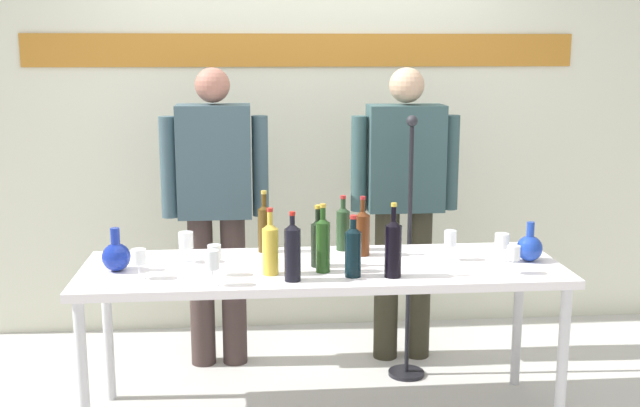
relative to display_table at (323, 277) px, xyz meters
The scene contains 23 objects.
back_wall 1.59m from the display_table, 90.00° to the left, with size 4.85×0.11×3.00m.
display_table is the anchor object (origin of this frame).
decanter_blue_left 0.97m from the display_table, behind, with size 0.13×0.13×0.20m.
decanter_blue_right 1.01m from the display_table, ahead, with size 0.12×0.12×0.19m.
presenter_left 0.94m from the display_table, 125.77° to the left, with size 0.59×0.22×1.69m.
presenter_right 0.95m from the display_table, 54.23° to the left, with size 0.61×0.22×1.69m.
wine_bottle_0 0.19m from the display_table, 147.02° to the right, with size 0.07×0.07×0.29m.
wine_bottle_1 0.34m from the display_table, 123.34° to the right, with size 0.07×0.07×0.31m.
wine_bottle_2 0.34m from the display_table, 153.04° to the right, with size 0.07×0.07×0.31m.
wine_bottle_3 0.35m from the display_table, 65.14° to the left, with size 0.07×0.07×0.28m.
wine_bottle_4 0.23m from the display_table, 94.82° to the right, with size 0.07×0.07×0.32m.
wine_bottle_5 0.43m from the display_table, 134.38° to the left, with size 0.06×0.06×0.31m.
wine_bottle_6 0.42m from the display_table, 35.98° to the right, with size 0.08×0.08×0.34m.
wine_bottle_7 0.32m from the display_table, 37.85° to the left, with size 0.07×0.07×0.30m.
wine_bottle_8 0.29m from the display_table, 58.86° to the right, with size 0.07×0.07×0.28m.
wine_glass_left_0 0.60m from the display_table, 151.03° to the right, with size 0.06×0.06×0.16m.
wine_glass_left_1 0.86m from the display_table, behind, with size 0.07×0.07×0.14m.
wine_glass_left_2 0.68m from the display_table, behind, with size 0.07×0.07×0.15m.
wine_glass_left_3 0.54m from the display_table, 166.21° to the right, with size 0.06×0.06×0.14m.
wine_glass_right_0 0.89m from the display_table, 14.18° to the right, with size 0.06×0.06×0.13m.
wine_glass_right_1 0.88m from the display_table, ahead, with size 0.07×0.07×0.14m.
wine_glass_right_2 0.64m from the display_table, ahead, with size 0.06×0.06×0.15m.
microphone_stand 0.74m from the display_table, 42.60° to the left, with size 0.20×0.20×1.45m.
Camera 1 is at (-0.32, -3.56, 1.79)m, focal length 43.88 mm.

